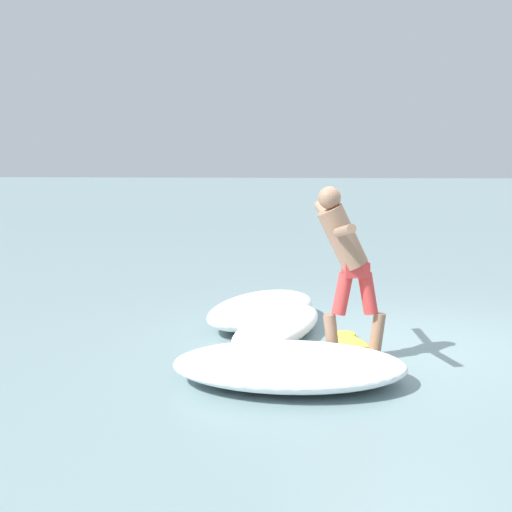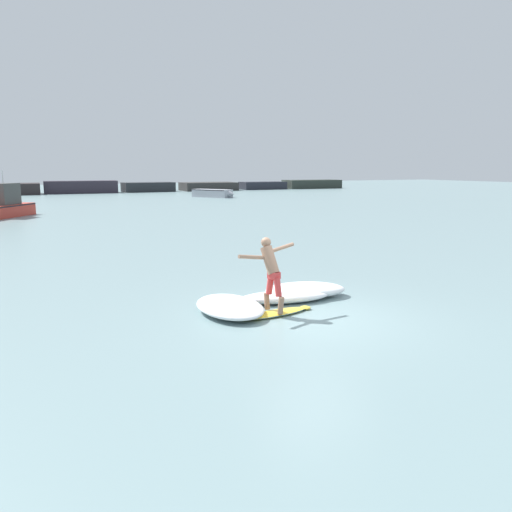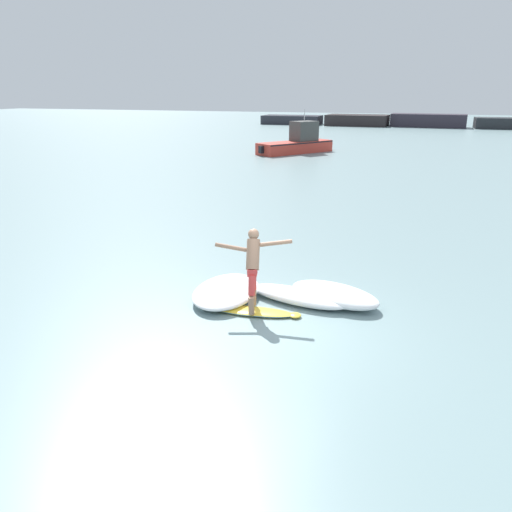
% 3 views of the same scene
% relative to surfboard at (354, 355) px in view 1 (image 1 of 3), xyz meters
% --- Properties ---
extents(ground_plane, '(200.00, 200.00, 0.00)m').
position_rel_surfboard_xyz_m(ground_plane, '(0.68, -0.60, -0.05)').
color(ground_plane, gray).
extents(surfboard, '(2.02, 0.70, 0.23)m').
position_rel_surfboard_xyz_m(surfboard, '(0.00, 0.00, 0.00)').
color(surfboard, yellow).
rests_on(surfboard, ground).
extents(surfer, '(1.64, 0.82, 1.74)m').
position_rel_surfboard_xyz_m(surfer, '(-0.06, 0.11, 1.08)').
color(surfer, '#946D55').
rests_on(surfer, surfboard).
extents(wave_foam_at_tail, '(1.54, 2.27, 0.33)m').
position_rel_surfboard_xyz_m(wave_foam_at_tail, '(-0.90, 0.61, 0.12)').
color(wave_foam_at_tail, white).
rests_on(wave_foam_at_tail, ground).
extents(wave_foam_at_nose, '(2.49, 1.23, 0.30)m').
position_rel_surfboard_xyz_m(wave_foam_at_nose, '(0.75, 0.88, 0.10)').
color(wave_foam_at_nose, white).
rests_on(wave_foam_at_nose, ground).
extents(wave_foam_beside, '(2.41, 1.75, 0.38)m').
position_rel_surfboard_xyz_m(wave_foam_beside, '(1.55, 1.16, 0.14)').
color(wave_foam_beside, white).
rests_on(wave_foam_beside, ground).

